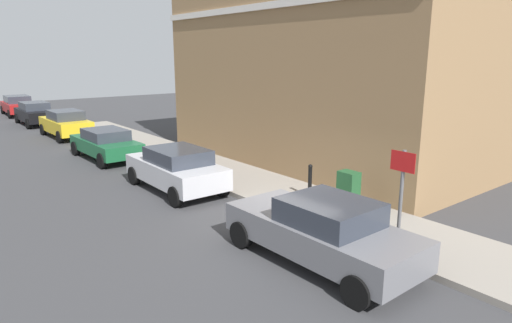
{
  "coord_description": "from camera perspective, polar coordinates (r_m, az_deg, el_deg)",
  "views": [
    {
      "loc": [
        -7.36,
        -8.32,
        4.42
      ],
      "look_at": [
        1.03,
        2.23,
        1.2
      ],
      "focal_mm": 31.27,
      "sensor_mm": 36.0,
      "label": 1
    }
  ],
  "objects": [
    {
      "name": "ground",
      "position": [
        11.95,
        2.82,
        -8.28
      ],
      "size": [
        80.0,
        80.0,
        0.0
      ],
      "primitive_type": "plane",
      "color": "#38383A"
    },
    {
      "name": "sidewalk",
      "position": [
        17.58,
        -5.52,
        -0.94
      ],
      "size": [
        2.67,
        30.0,
        0.15
      ],
      "primitive_type": "cube",
      "color": "gray",
      "rests_on": "ground"
    },
    {
      "name": "corner_building",
      "position": [
        19.07,
        8.93,
        13.52
      ],
      "size": [
        6.96,
        13.3,
        9.0
      ],
      "color": "olive",
      "rests_on": "ground"
    },
    {
      "name": "car_grey",
      "position": [
        9.8,
        8.45,
        -8.69
      ],
      "size": [
        2.0,
        4.51,
        1.47
      ],
      "rotation": [
        0.0,
        0.0,
        1.59
      ],
      "color": "slate",
      "rests_on": "ground"
    },
    {
      "name": "car_silver",
      "position": [
        15.01,
        -10.17,
        -0.85
      ],
      "size": [
        1.9,
        4.15,
        1.46
      ],
      "rotation": [
        0.0,
        0.0,
        1.56
      ],
      "color": "#B7B7BC",
      "rests_on": "ground"
    },
    {
      "name": "car_green",
      "position": [
        20.41,
        -18.66,
        2.23
      ],
      "size": [
        1.88,
        4.3,
        1.32
      ],
      "rotation": [
        0.0,
        0.0,
        1.59
      ],
      "color": "#195933",
      "rests_on": "ground"
    },
    {
      "name": "car_yellow",
      "position": [
        26.68,
        -23.16,
        4.51
      ],
      "size": [
        1.88,
        4.25,
        1.5
      ],
      "rotation": [
        0.0,
        0.0,
        1.59
      ],
      "color": "gold",
      "rests_on": "ground"
    },
    {
      "name": "car_black",
      "position": [
        32.41,
        -26.42,
        5.58
      ],
      "size": [
        1.79,
        4.25,
        1.48
      ],
      "rotation": [
        0.0,
        0.0,
        1.57
      ],
      "color": "black",
      "rests_on": "ground"
    },
    {
      "name": "car_red",
      "position": [
        38.25,
        -28.17,
        6.39
      ],
      "size": [
        1.99,
        4.41,
        1.48
      ],
      "rotation": [
        0.0,
        0.0,
        1.54
      ],
      "color": "maroon",
      "rests_on": "ground"
    },
    {
      "name": "utility_cabinet",
      "position": [
        12.7,
        11.7,
        -3.98
      ],
      "size": [
        0.46,
        0.61,
        1.15
      ],
      "color": "#1E4C28",
      "rests_on": "sidewalk"
    },
    {
      "name": "bollard_near_cabinet",
      "position": [
        13.78,
        6.92,
        -2.31
      ],
      "size": [
        0.14,
        0.14,
        1.04
      ],
      "color": "black",
      "rests_on": "sidewalk"
    },
    {
      "name": "street_sign",
      "position": [
        10.2,
        18.13,
        -2.94
      ],
      "size": [
        0.08,
        0.6,
        2.3
      ],
      "color": "#59595B",
      "rests_on": "sidewalk"
    }
  ]
}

